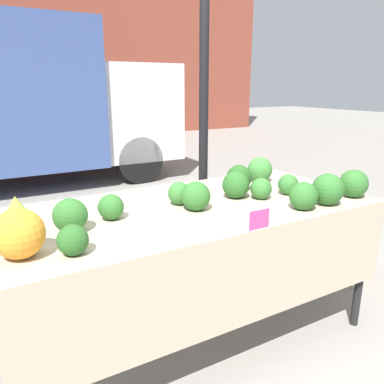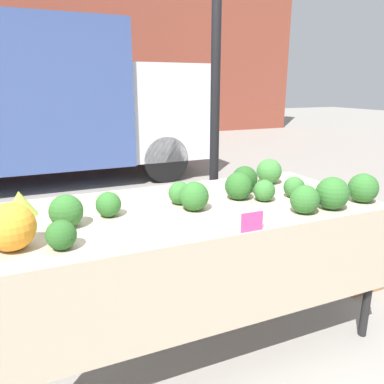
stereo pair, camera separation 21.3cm
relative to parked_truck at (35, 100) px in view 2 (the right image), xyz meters
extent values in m
plane|color=gray|center=(0.68, -4.70, -1.32)|extent=(40.00, 40.00, 0.00)
cube|color=brown|center=(0.68, 5.39, 2.09)|extent=(16.00, 0.60, 6.81)
cylinder|color=black|center=(1.15, -4.04, 0.00)|extent=(0.07, 0.07, 2.63)
cube|color=#384C84|center=(-0.48, 0.00, 0.08)|extent=(3.61, 2.13, 2.13)
cube|color=silver|center=(1.98, 0.00, -0.22)|extent=(1.31, 1.96, 1.53)
cylinder|color=black|center=(1.85, -0.87, -0.94)|extent=(0.75, 0.22, 0.75)
cylinder|color=black|center=(1.85, 0.87, -0.94)|extent=(0.75, 0.22, 0.75)
cube|color=tan|center=(0.68, -4.70, -0.46)|extent=(2.12, 0.98, 0.03)
cube|color=tan|center=(0.68, -5.18, -0.72)|extent=(2.12, 0.01, 0.48)
cylinder|color=black|center=(-0.32, -5.13, -0.90)|extent=(0.05, 0.05, 0.84)
cylinder|color=black|center=(1.68, -5.13, -0.90)|extent=(0.05, 0.05, 0.84)
cylinder|color=black|center=(-0.32, -4.27, -0.90)|extent=(0.05, 0.05, 0.84)
cylinder|color=black|center=(1.68, -4.27, -0.90)|extent=(0.05, 0.05, 0.84)
sphere|color=orange|center=(-0.25, -4.96, -0.35)|extent=(0.20, 0.20, 0.20)
cone|color=#93B238|center=(-0.22, -4.50, -0.38)|extent=(0.17, 0.17, 0.13)
sphere|color=#336B2D|center=(1.32, -4.80, -0.38)|extent=(0.13, 0.13, 0.13)
sphere|color=#23511E|center=(1.11, -4.56, -0.37)|extent=(0.17, 0.17, 0.17)
sphere|color=#2D6628|center=(-0.01, -4.78, -0.37)|extent=(0.16, 0.16, 0.16)
sphere|color=#2D6628|center=(1.63, -5.04, -0.36)|extent=(0.17, 0.17, 0.17)
sphere|color=#285B23|center=(-0.06, -5.03, -0.38)|extent=(0.13, 0.13, 0.13)
sphere|color=#336B2D|center=(1.11, -4.79, -0.38)|extent=(0.13, 0.13, 0.13)
sphere|color=#2D6628|center=(0.20, -4.70, -0.38)|extent=(0.13, 0.13, 0.13)
sphere|color=#285B23|center=(0.98, -4.70, -0.37)|extent=(0.17, 0.17, 0.17)
sphere|color=#336B2D|center=(0.62, -4.65, -0.38)|extent=(0.13, 0.13, 0.13)
sphere|color=#2D6628|center=(0.66, -4.79, -0.37)|extent=(0.16, 0.16, 0.16)
sphere|color=#2D6628|center=(1.18, -5.07, -0.37)|extent=(0.16, 0.16, 0.16)
sphere|color=#2D6628|center=(1.37, -5.07, -0.36)|extent=(0.18, 0.18, 0.18)
sphere|color=#387533|center=(1.37, -4.45, -0.36)|extent=(0.17, 0.17, 0.17)
cube|color=#E53D84|center=(0.78, -5.18, -0.40)|extent=(0.12, 0.01, 0.10)
cube|color=olive|center=(2.15, -4.61, -1.16)|extent=(0.39, 0.35, 0.31)
camera|label=1|loc=(-0.32, -6.49, 0.22)|focal=35.00mm
camera|label=2|loc=(-0.13, -6.58, 0.22)|focal=35.00mm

